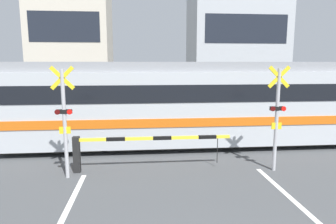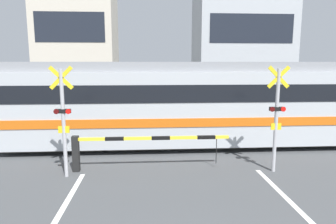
{
  "view_description": "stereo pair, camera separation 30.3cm",
  "coord_description": "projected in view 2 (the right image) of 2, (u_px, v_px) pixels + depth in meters",
  "views": [
    {
      "loc": [
        -1.02,
        -2.43,
        3.35
      ],
      "look_at": [
        0.0,
        8.2,
        1.6
      ],
      "focal_mm": 32.0,
      "sensor_mm": 36.0,
      "label": 1
    },
    {
      "loc": [
        -0.71,
        -2.45,
        3.35
      ],
      "look_at": [
        0.0,
        8.2,
        1.6
      ],
      "focal_mm": 32.0,
      "sensor_mm": 36.0,
      "label": 2
    }
  ],
  "objects": [
    {
      "name": "rail_track_far",
      "position": [
        165.0,
        140.0,
        13.09
      ],
      "size": [
        50.0,
        0.1,
        0.08
      ],
      "color": "#5B564C",
      "rests_on": "ground_plane"
    },
    {
      "name": "rail_track_near",
      "position": [
        167.0,
        149.0,
        11.67
      ],
      "size": [
        50.0,
        0.1,
        0.08
      ],
      "color": "#5B564C",
      "rests_on": "ground_plane"
    },
    {
      "name": "commuter_train",
      "position": [
        260.0,
        101.0,
        12.35
      ],
      "size": [
        20.38,
        2.86,
        3.39
      ],
      "color": "#B7BCC1",
      "rests_on": "ground_plane"
    },
    {
      "name": "building_right_of_street",
      "position": [
        241.0,
        39.0,
        25.08
      ],
      "size": [
        7.63,
        5.14,
        10.76
      ],
      "color": "#B2B7BC",
      "rests_on": "ground_plane"
    },
    {
      "name": "crossing_signal_right",
      "position": [
        276.0,
        114.0,
        9.08
      ],
      "size": [
        0.68,
        0.15,
        3.28
      ],
      "color": "#B2B2B7",
      "rests_on": "ground_plane"
    },
    {
      "name": "crossing_barrier_far",
      "position": [
        194.0,
        114.0,
        14.92
      ],
      "size": [
        4.91,
        0.2,
        1.13
      ],
      "color": "black",
      "rests_on": "ground_plane"
    },
    {
      "name": "building_left_of_street",
      "position": [
        78.0,
        38.0,
        24.19
      ],
      "size": [
        5.97,
        5.14,
        10.76
      ],
      "color": "beige",
      "rests_on": "ground_plane"
    },
    {
      "name": "crossing_signal_left",
      "position": [
        63.0,
        117.0,
        8.66
      ],
      "size": [
        0.68,
        0.15,
        3.28
      ],
      "color": "#B2B2B7",
      "rests_on": "ground_plane"
    },
    {
      "name": "pedestrian",
      "position": [
        161.0,
        105.0,
        17.55
      ],
      "size": [
        0.38,
        0.22,
        1.64
      ],
      "color": "brown",
      "rests_on": "ground_plane"
    },
    {
      "name": "crossing_barrier_near",
      "position": [
        121.0,
        145.0,
        9.34
      ],
      "size": [
        4.91,
        0.2,
        1.13
      ],
      "color": "black",
      "rests_on": "ground_plane"
    }
  ]
}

